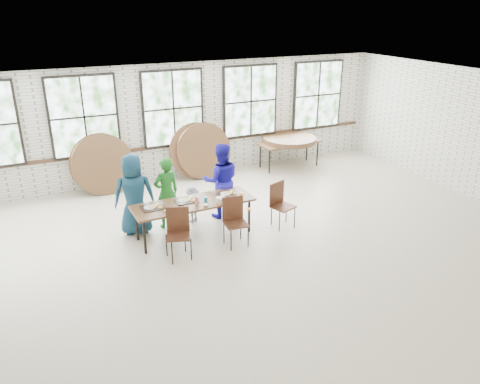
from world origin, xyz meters
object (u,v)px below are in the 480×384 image
object	(u,v)px
chair_near_right	(234,217)
storage_table	(289,144)
chair_near_left	(178,228)
dining_table	(193,204)

from	to	relation	value
chair_near_right	storage_table	distance (m)	4.85
chair_near_left	chair_near_right	bearing A→B (deg)	20.28
dining_table	storage_table	xyz separation A→B (m)	(3.93, 2.92, -0.00)
chair_near_right	storage_table	world-z (taller)	chair_near_right
dining_table	storage_table	size ratio (longest dim) A/B	1.30
dining_table	chair_near_right	size ratio (longest dim) A/B	2.54
storage_table	chair_near_left	bearing A→B (deg)	-146.50
dining_table	chair_near_left	xyz separation A→B (m)	(-0.53, -0.63, -0.13)
dining_table	chair_near_right	xyz separation A→B (m)	(0.61, -0.61, -0.13)
chair_near_left	storage_table	distance (m)	5.70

